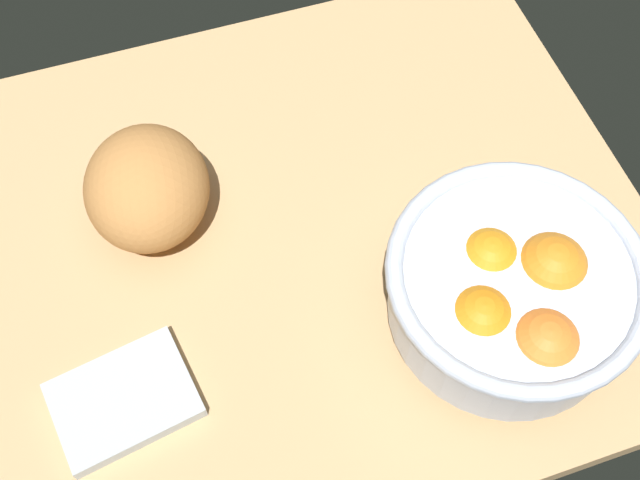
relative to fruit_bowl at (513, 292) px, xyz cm
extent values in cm
cube|color=tan|center=(-14.10, 15.68, -8.25)|extent=(68.82, 60.60, 3.00)
cylinder|color=silver|center=(0.06, 0.32, -5.61)|extent=(8.37, 8.37, 2.28)
cylinder|color=silver|center=(0.06, 0.32, -0.76)|extent=(21.36, 21.36, 7.43)
torus|color=silver|center=(0.06, 0.32, 2.96)|extent=(22.96, 22.96, 1.60)
sphere|color=orange|center=(-0.29, -5.77, 0.81)|extent=(6.83, 6.83, 6.83)
sphere|color=orange|center=(-4.30, -1.93, 0.75)|extent=(6.47, 6.47, 6.47)
sphere|color=orange|center=(-1.20, 3.17, 0.72)|extent=(6.30, 6.30, 6.30)
sphere|color=orange|center=(3.47, 0.47, 0.87)|extent=(7.18, 7.18, 7.18)
ellipsoid|color=#C07F42|center=(-28.40, 22.31, -1.81)|extent=(14.85, 16.13, 9.89)
cube|color=#B6BEC4|center=(-35.35, 3.42, -5.99)|extent=(13.63, 11.02, 1.53)
camera|label=1|loc=(-25.79, -23.77, 62.16)|focal=44.06mm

